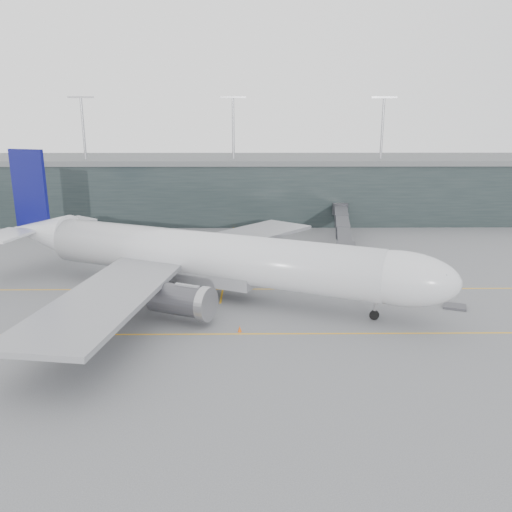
{
  "coord_description": "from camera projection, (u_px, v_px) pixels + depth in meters",
  "views": [
    {
      "loc": [
        9.11,
        -72.38,
        22.86
      ],
      "look_at": [
        9.8,
        -4.0,
        4.95
      ],
      "focal_mm": 35.0,
      "sensor_mm": 36.0,
      "label": 1
    }
  ],
  "objects": [
    {
      "name": "ground",
      "position": [
        191.0,
        281.0,
        75.72
      ],
      "size": [
        320.0,
        320.0,
        0.0
      ],
      "primitive_type": "plane",
      "color": "#535257",
      "rests_on": "ground"
    },
    {
      "name": "taxiline_a",
      "position": [
        188.0,
        289.0,
        71.84
      ],
      "size": [
        160.0,
        0.25,
        0.02
      ],
      "primitive_type": "cube",
      "color": "gold",
      "rests_on": "ground"
    },
    {
      "name": "taxiline_b",
      "position": [
        171.0,
        334.0,
        56.37
      ],
      "size": [
        160.0,
        0.25,
        0.02
      ],
      "primitive_type": "cube",
      "color": "gold",
      "rests_on": "ground"
    },
    {
      "name": "taxiline_lead_main",
      "position": [
        230.0,
        249.0,
        95.11
      ],
      "size": [
        0.25,
        60.0,
        0.02
      ],
      "primitive_type": "cube",
      "color": "gold",
      "rests_on": "ground"
    },
    {
      "name": "terminal",
      "position": [
        216.0,
        186.0,
        129.89
      ],
      "size": [
        240.0,
        36.0,
        29.0
      ],
      "color": "black",
      "rests_on": "ground"
    },
    {
      "name": "main_aircraft",
      "position": [
        203.0,
        256.0,
        68.58
      ],
      "size": [
        65.63,
        60.43,
        19.34
      ],
      "rotation": [
        0.0,
        0.0,
        -0.43
      ],
      "color": "silver",
      "rests_on": "ground"
    },
    {
      "name": "jet_bridge",
      "position": [
        337.0,
        225.0,
        95.85
      ],
      "size": [
        8.67,
        43.63,
        5.81
      ],
      "rotation": [
        0.0,
        0.0,
        -0.15
      ],
      "color": "#2F3035",
      "rests_on": "ground"
    },
    {
      "name": "gse_cart",
      "position": [
        397.0,
        293.0,
        67.87
      ],
      "size": [
        2.58,
        2.19,
        1.5
      ],
      "rotation": [
        0.0,
        0.0,
        -0.43
      ],
      "color": "#BA0D12",
      "rests_on": "ground"
    },
    {
      "name": "baggage_dolly",
      "position": [
        455.0,
        306.0,
        64.59
      ],
      "size": [
        3.42,
        3.11,
        0.28
      ],
      "primitive_type": "cube",
      "rotation": [
        0.0,
        0.0,
        -0.39
      ],
      "color": "#3A3A3F",
      "rests_on": "ground"
    },
    {
      "name": "uld_a",
      "position": [
        170.0,
        258.0,
        85.32
      ],
      "size": [
        2.03,
        1.64,
        1.82
      ],
      "rotation": [
        0.0,
        0.0,
        0.02
      ],
      "color": "#3D3D43",
      "rests_on": "ground"
    },
    {
      "name": "uld_b",
      "position": [
        193.0,
        254.0,
        87.54
      ],
      "size": [
        2.19,
        1.77,
        1.95
      ],
      "rotation": [
        0.0,
        0.0,
        0.03
      ],
      "color": "#3D3D43",
      "rests_on": "ground"
    },
    {
      "name": "uld_c",
      "position": [
        201.0,
        257.0,
        85.46
      ],
      "size": [
        2.26,
        1.87,
        1.95
      ],
      "rotation": [
        0.0,
        0.0,
        -0.08
      ],
      "color": "#3D3D43",
      "rests_on": "ground"
    },
    {
      "name": "cone_nose",
      "position": [
        444.0,
        294.0,
        68.94
      ],
      "size": [
        0.41,
        0.41,
        0.66
      ],
      "primitive_type": "cone",
      "color": "red",
      "rests_on": "ground"
    },
    {
      "name": "cone_wing_stbd",
      "position": [
        240.0,
        329.0,
        56.92
      ],
      "size": [
        0.46,
        0.46,
        0.73
      ],
      "primitive_type": "cone",
      "color": "#D5520B",
      "rests_on": "ground"
    },
    {
      "name": "cone_wing_port",
      "position": [
        259.0,
        260.0,
        86.01
      ],
      "size": [
        0.41,
        0.41,
        0.65
      ],
      "primitive_type": "cone",
      "color": "orange",
      "rests_on": "ground"
    },
    {
      "name": "cone_tail",
      "position": [
        104.0,
        308.0,
        63.62
      ],
      "size": [
        0.45,
        0.45,
        0.71
      ],
      "primitive_type": "cone",
      "color": "#D0430B",
      "rests_on": "ground"
    }
  ]
}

